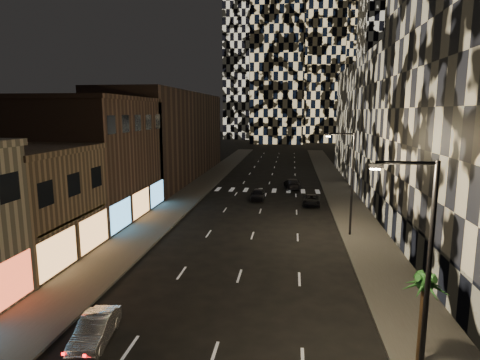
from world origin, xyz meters
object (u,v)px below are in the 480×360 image
(streetlight_near, at_px, (423,260))
(car_dark_rightlane, at_px, (311,200))
(car_dark_midlane, at_px, (258,194))
(streetlight_far, at_px, (350,177))
(car_dark_oncoming, at_px, (292,184))
(car_silver_parked, at_px, (95,330))
(palm_tree, at_px, (425,289))

(streetlight_near, distance_m, car_dark_rightlane, 32.18)
(streetlight_near, xyz_separation_m, car_dark_midlane, (-9.12, 33.80, -4.66))
(streetlight_far, xyz_separation_m, car_dark_rightlane, (-2.59, 11.72, -4.76))
(car_dark_midlane, height_order, car_dark_oncoming, car_dark_oncoming)
(car_silver_parked, bearing_deg, car_dark_midlane, 74.16)
(streetlight_far, distance_m, car_dark_oncoming, 22.65)
(streetlight_far, relative_size, car_dark_oncoming, 1.76)
(streetlight_far, bearing_deg, palm_tree, -88.01)
(streetlight_near, relative_size, palm_tree, 2.20)
(car_dark_midlane, height_order, car_dark_rightlane, car_dark_midlane)
(car_dark_rightlane, bearing_deg, streetlight_far, -74.01)
(car_dark_rightlane, bearing_deg, car_dark_midlane, 165.92)
(car_silver_parked, distance_m, car_dark_rightlane, 32.52)
(streetlight_near, relative_size, streetlight_far, 1.00)
(car_dark_oncoming, height_order, car_dark_rightlane, car_dark_oncoming)
(car_silver_parked, bearing_deg, palm_tree, -6.51)
(streetlight_far, bearing_deg, car_dark_oncoming, 102.65)
(streetlight_near, xyz_separation_m, car_silver_parked, (-14.15, 1.32, -4.70))
(car_dark_midlane, bearing_deg, streetlight_far, -55.88)
(streetlight_far, height_order, palm_tree, streetlight_far)
(car_dark_rightlane, bearing_deg, car_dark_oncoming, 106.44)
(streetlight_far, xyz_separation_m, car_silver_parked, (-14.15, -18.68, -4.70))
(car_dark_midlane, xyz_separation_m, car_dark_rightlane, (6.53, -2.08, -0.10))
(car_silver_parked, relative_size, car_dark_oncoming, 0.77)
(streetlight_far, distance_m, car_dark_midlane, 17.18)
(streetlight_near, distance_m, car_dark_oncoming, 42.17)
(streetlight_near, bearing_deg, car_dark_oncoming, 96.65)
(car_silver_parked, height_order, palm_tree, palm_tree)
(streetlight_near, bearing_deg, streetlight_far, 90.00)
(car_silver_parked, bearing_deg, streetlight_far, 45.81)
(streetlight_far, relative_size, car_silver_parked, 2.29)
(car_dark_midlane, bearing_deg, car_dark_rightlane, -16.98)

